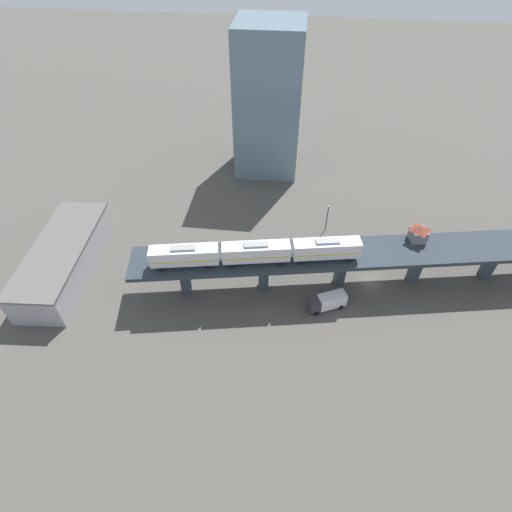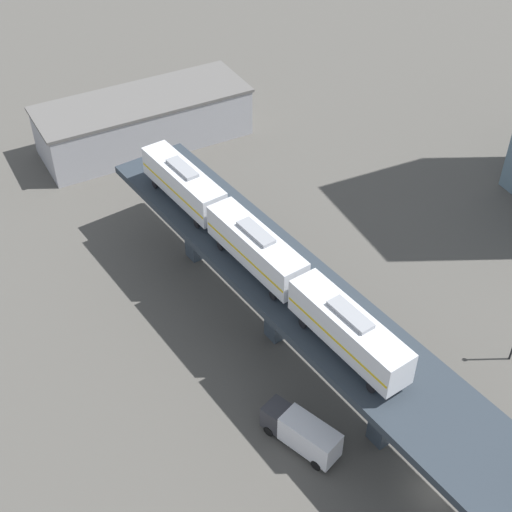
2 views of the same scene
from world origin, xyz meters
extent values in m
plane|color=#4C4944|center=(0.00, 0.00, 0.00)|extent=(400.00, 400.00, 0.00)
cube|color=#283039|center=(0.00, 0.00, 8.11)|extent=(25.05, 91.99, 0.80)
cube|color=#333D47|center=(-1.19, 6.39, 3.85)|extent=(2.10, 2.10, 7.71)
cube|color=#333D47|center=(-3.92, 21.14, 3.85)|extent=(2.10, 2.10, 7.71)
cube|color=#333D47|center=(-6.66, 35.89, 3.85)|extent=(2.10, 2.10, 7.71)
cube|color=silver|center=(-3.28, 10.02, 11.05)|extent=(4.94, 12.31, 3.10)
cube|color=gold|center=(-3.28, 10.02, 10.75)|extent=(4.94, 12.08, 0.24)
cube|color=gray|center=(-3.28, 10.02, 12.78)|extent=(2.14, 4.38, 0.36)
cylinder|color=black|center=(-3.69, 5.67, 8.93)|extent=(0.37, 0.87, 0.84)
cylinder|color=black|center=(-1.35, 6.11, 8.93)|extent=(0.37, 0.87, 0.84)
cylinder|color=black|center=(-5.22, 13.93, 8.93)|extent=(0.37, 0.87, 0.84)
cylinder|color=black|center=(-2.88, 14.37, 8.93)|extent=(0.37, 0.87, 0.84)
cube|color=silver|center=(-5.58, 22.41, 11.05)|extent=(4.94, 12.31, 3.10)
cube|color=gold|center=(-5.58, 22.41, 10.75)|extent=(4.94, 12.08, 0.24)
cube|color=gray|center=(-5.58, 22.41, 12.78)|extent=(2.14, 4.38, 0.36)
cylinder|color=black|center=(-5.99, 18.06, 8.93)|extent=(0.37, 0.87, 0.84)
cylinder|color=black|center=(-3.65, 18.50, 8.93)|extent=(0.37, 0.87, 0.84)
cylinder|color=black|center=(-7.52, 26.32, 8.93)|extent=(0.37, 0.87, 0.84)
cylinder|color=black|center=(-5.18, 26.75, 8.93)|extent=(0.37, 0.87, 0.84)
cube|color=silver|center=(-7.88, 34.80, 11.05)|extent=(4.94, 12.31, 3.10)
cube|color=gold|center=(-7.88, 34.80, 10.75)|extent=(4.94, 12.08, 0.24)
cube|color=gray|center=(-7.88, 34.80, 12.78)|extent=(2.14, 4.38, 0.36)
cylinder|color=black|center=(-8.29, 30.45, 8.93)|extent=(0.37, 0.87, 0.84)
cylinder|color=black|center=(-5.95, 30.88, 8.93)|extent=(0.37, 0.87, 0.84)
cylinder|color=black|center=(-9.82, 38.71, 8.93)|extent=(0.37, 0.87, 0.84)
cylinder|color=black|center=(-7.48, 39.14, 8.93)|extent=(0.37, 0.87, 0.84)
cube|color=#333338|center=(-8.84, 11.26, 1.65)|extent=(2.83, 2.73, 2.30)
cube|color=silver|center=(-7.36, 7.97, 1.85)|extent=(4.23, 5.69, 2.70)
cylinder|color=black|center=(-7.93, 11.66, 0.50)|extent=(0.73, 1.06, 1.00)
cylinder|color=black|center=(-9.74, 10.85, 0.50)|extent=(0.73, 1.06, 1.00)
cylinder|color=black|center=(-5.77, 6.98, 0.50)|extent=(0.73, 1.06, 1.00)
cylinder|color=black|center=(-7.66, 6.13, 0.50)|extent=(0.73, 1.06, 1.00)
cube|color=#99999E|center=(-4.03, 61.44, 3.20)|extent=(28.58, 11.77, 6.40)
cube|color=#595654|center=(-4.03, 61.44, 6.60)|extent=(29.16, 12.01, 0.40)
camera|label=1|loc=(-56.18, 16.58, 59.53)|focal=28.00mm
camera|label=2|loc=(-26.52, -22.24, 52.17)|focal=50.00mm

